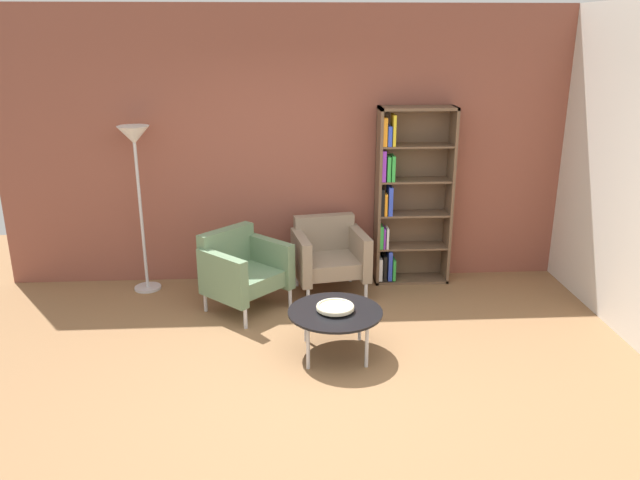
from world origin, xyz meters
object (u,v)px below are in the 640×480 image
(coffee_table_low, at_px, (335,314))
(armchair_corner_red, at_px, (242,269))
(armchair_near_window, at_px, (329,254))
(floor_lamp_torchiere, at_px, (136,155))
(decorative_bowl, at_px, (335,307))
(bookshelf_tall, at_px, (406,198))

(coffee_table_low, relative_size, armchair_corner_red, 0.84)
(coffee_table_low, bearing_deg, armchair_corner_red, 129.97)
(armchair_near_window, height_order, floor_lamp_torchiere, floor_lamp_torchiere)
(decorative_bowl, relative_size, floor_lamp_torchiere, 0.18)
(decorative_bowl, height_order, armchair_corner_red, armchair_corner_red)
(floor_lamp_torchiere, bearing_deg, bookshelf_tall, 2.10)
(decorative_bowl, distance_m, armchair_near_window, 1.36)
(coffee_table_low, relative_size, floor_lamp_torchiere, 0.46)
(armchair_near_window, bearing_deg, coffee_table_low, -101.85)
(coffee_table_low, xyz_separation_m, floor_lamp_torchiere, (-1.89, 1.55, 1.08))
(armchair_near_window, bearing_deg, floor_lamp_torchiere, 164.70)
(armchair_corner_red, distance_m, floor_lamp_torchiere, 1.58)
(floor_lamp_torchiere, bearing_deg, coffee_table_low, -39.32)
(bookshelf_tall, height_order, decorative_bowl, bookshelf_tall)
(bookshelf_tall, relative_size, decorative_bowl, 5.94)
(coffee_table_low, xyz_separation_m, armchair_near_window, (0.05, 1.36, 0.04))
(coffee_table_low, bearing_deg, floor_lamp_torchiere, 140.68)
(armchair_near_window, bearing_deg, armchair_corner_red, -167.03)
(armchair_corner_red, bearing_deg, bookshelf_tall, -24.59)
(armchair_corner_red, height_order, armchair_near_window, same)
(bookshelf_tall, bearing_deg, floor_lamp_torchiere, -177.90)
(coffee_table_low, height_order, armchair_corner_red, armchair_corner_red)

